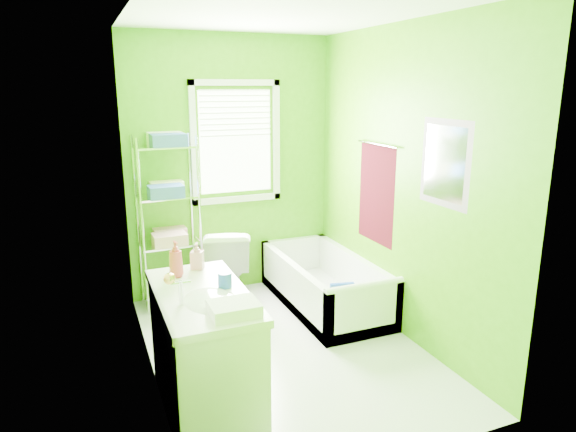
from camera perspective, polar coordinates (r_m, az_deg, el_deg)
name	(u,v)px	position (r m, az deg, el deg)	size (l,w,h in m)	color
ground	(285,348)	(4.36, -0.35, -14.51)	(2.90, 2.90, 0.00)	silver
room_envelope	(285,162)	(3.86, -0.38, 6.06)	(2.14, 2.94, 2.62)	#429006
window	(236,136)	(5.21, -5.81, 8.86)	(0.92, 0.05, 1.22)	white
door	(173,301)	(2.80, -12.68, -9.16)	(0.09, 0.80, 2.00)	white
right_wall_decor	(401,182)	(4.37, 12.44, 3.68)	(0.04, 1.48, 1.17)	#3F0710
bathtub	(325,290)	(5.06, 4.17, -8.25)	(0.74, 1.58, 0.51)	white
toilet	(229,264)	(5.13, -6.61, -5.34)	(0.43, 0.76, 0.77)	white
vanity	(205,348)	(3.49, -9.23, -14.25)	(0.56, 1.10, 1.08)	silver
wire_shelf_unit	(170,202)	(4.99, -13.02, 1.51)	(0.57, 0.46, 1.68)	silver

